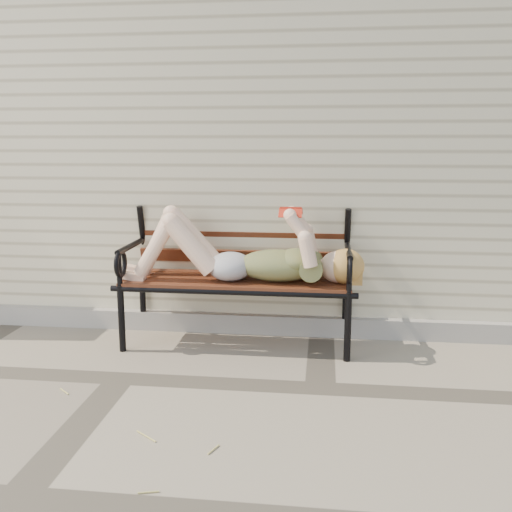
# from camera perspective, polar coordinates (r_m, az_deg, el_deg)

# --- Properties ---
(ground) EXTENTS (80.00, 80.00, 0.00)m
(ground) POSITION_cam_1_polar(r_m,az_deg,el_deg) (3.77, -13.36, -11.82)
(ground) COLOR gray
(ground) RESTS_ON ground
(house_wall) EXTENTS (8.00, 4.00, 3.00)m
(house_wall) POSITION_cam_1_polar(r_m,az_deg,el_deg) (6.36, -4.55, 11.64)
(house_wall) COLOR beige
(house_wall) RESTS_ON ground
(foundation_strip) EXTENTS (8.00, 0.10, 0.15)m
(foundation_strip) POSITION_cam_1_polar(r_m,az_deg,el_deg) (4.60, -9.26, -6.35)
(foundation_strip) COLOR gray
(foundation_strip) RESTS_ON ground
(garden_bench) EXTENTS (1.79, 0.71, 1.16)m
(garden_bench) POSITION_cam_1_polar(r_m,az_deg,el_deg) (4.18, -1.69, 0.14)
(garden_bench) COLOR black
(garden_bench) RESTS_ON ground
(reading_woman) EXTENTS (1.69, 0.38, 0.53)m
(reading_woman) POSITION_cam_1_polar(r_m,az_deg,el_deg) (4.04, -1.79, 0.29)
(reading_woman) COLOR #092E41
(reading_woman) RESTS_ON ground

